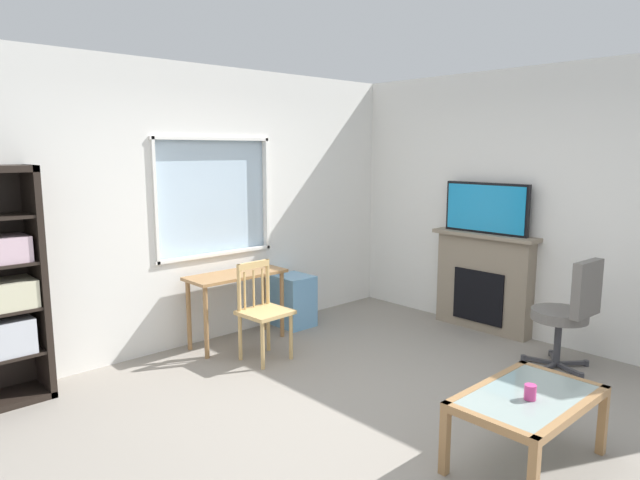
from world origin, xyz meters
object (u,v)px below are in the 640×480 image
at_px(plastic_drawer_unit, 294,301).
at_px(office_chair, 570,309).
at_px(sippy_cup, 530,392).
at_px(tv, 486,208).
at_px(wooden_chair, 263,310).
at_px(desk_under_window, 236,285).
at_px(fireplace, 483,281).
at_px(coffee_table, 528,405).

height_order(plastic_drawer_unit, office_chair, office_chair).
xyz_separation_m(office_chair, sippy_cup, (-1.73, -0.52, -0.06)).
distance_m(tv, sippy_cup, 2.84).
bearing_deg(tv, wooden_chair, 157.83).
xyz_separation_m(desk_under_window, plastic_drawer_unit, (0.78, 0.05, -0.31)).
relative_size(tv, sippy_cup, 10.50).
distance_m(wooden_chair, fireplace, 2.43).
distance_m(fireplace, coffee_table, 2.66).
height_order(wooden_chair, tv, tv).
bearing_deg(coffee_table, plastic_drawer_unit, 76.87).
height_order(wooden_chair, plastic_drawer_unit, wooden_chair).
distance_m(plastic_drawer_unit, fireplace, 2.06).
relative_size(plastic_drawer_unit, coffee_table, 0.58).
bearing_deg(plastic_drawer_unit, wooden_chair, -146.24).
xyz_separation_m(desk_under_window, tv, (2.17, -1.43, 0.72)).
height_order(plastic_drawer_unit, sippy_cup, plastic_drawer_unit).
xyz_separation_m(wooden_chair, plastic_drawer_unit, (0.84, 0.56, -0.18)).
relative_size(wooden_chair, tv, 0.95).
bearing_deg(wooden_chair, sippy_cup, -88.48).
height_order(desk_under_window, office_chair, office_chair).
height_order(desk_under_window, sippy_cup, desk_under_window).
height_order(plastic_drawer_unit, fireplace, fireplace).
xyz_separation_m(fireplace, sippy_cup, (-2.19, -1.63, -0.03)).
xyz_separation_m(fireplace, tv, (-0.02, 0.00, 0.79)).
distance_m(wooden_chair, office_chair, 2.71).
bearing_deg(sippy_cup, desk_under_window, 90.05).
bearing_deg(fireplace, plastic_drawer_unit, 133.74).
bearing_deg(fireplace, tv, 180.00).
height_order(wooden_chair, sippy_cup, wooden_chair).
distance_m(desk_under_window, wooden_chair, 0.53).
distance_m(fireplace, sippy_cup, 2.73).
bearing_deg(office_chair, coffee_table, -163.94).
bearing_deg(office_chair, plastic_drawer_unit, 110.20).
bearing_deg(tv, coffee_table, -142.91).
bearing_deg(tv, desk_under_window, 146.73).
xyz_separation_m(desk_under_window, sippy_cup, (0.00, -3.06, -0.10)).
xyz_separation_m(desk_under_window, office_chair, (1.73, -2.54, -0.04)).
bearing_deg(plastic_drawer_unit, coffee_table, -103.13).
bearing_deg(wooden_chair, tv, -22.17).
relative_size(tv, coffee_table, 0.97).
xyz_separation_m(coffee_table, sippy_cup, (-0.06, -0.04, 0.11)).
height_order(desk_under_window, wooden_chair, wooden_chair).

